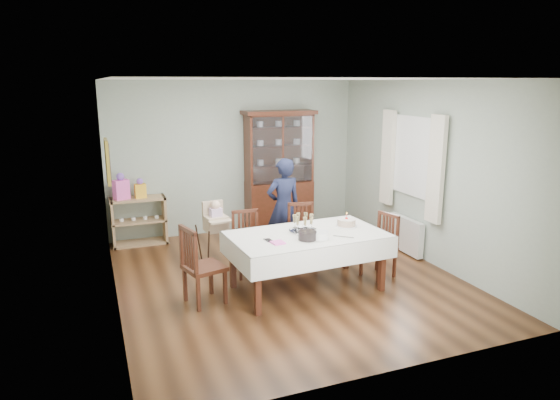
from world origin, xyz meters
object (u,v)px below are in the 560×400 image
china_cabinet (279,169)px  gift_bag_pink (121,188)px  sideboard (139,221)px  high_chair (216,239)px  chair_far_left (249,256)px  champagne_tray (303,227)px  chair_end_right (379,258)px  birthday_cake (346,223)px  gift_bag_orange (140,189)px  dining_table (307,261)px  chair_end_left (203,280)px  chair_far_right (302,247)px  woman (284,207)px

china_cabinet → gift_bag_pink: size_ratio=4.97×
sideboard → gift_bag_pink: gift_bag_pink is taller
sideboard → high_chair: high_chair is taller
chair_far_left → champagne_tray: size_ratio=2.37×
chair_end_right → birthday_cake: bearing=-112.2°
gift_bag_pink → gift_bag_orange: gift_bag_pink is taller
dining_table → china_cabinet: china_cabinet is taller
chair_end_left → birthday_cake: 2.06m
chair_end_left → birthday_cake: size_ratio=3.49×
dining_table → high_chair: 1.63m
sideboard → chair_end_right: chair_end_right is taller
chair_end_left → gift_bag_pink: bearing=0.9°
chair_end_right → champagne_tray: bearing=-107.8°
chair_far_left → gift_bag_orange: (-1.25, 1.93, 0.68)m
chair_end_right → gift_bag_orange: bearing=-147.6°
high_chair → chair_far_left: bearing=-70.0°
sideboard → chair_end_right: size_ratio=1.02×
chair_end_left → sideboard: bearing=-4.3°
chair_far_left → champagne_tray: 1.03m
china_cabinet → chair_far_right: 2.06m
birthday_cake → gift_bag_orange: gift_bag_orange is taller
champagne_tray → dining_table: bearing=-82.6°
birthday_cake → gift_bag_orange: bearing=133.2°
dining_table → high_chair: bearing=122.4°
china_cabinet → champagne_tray: 2.70m
china_cabinet → birthday_cake: 2.61m
chair_far_right → champagne_tray: size_ratio=2.40×
woman → china_cabinet: bearing=-110.6°
birthday_cake → dining_table: bearing=-169.8°
china_cabinet → chair_end_left: china_cabinet is taller
dining_table → gift_bag_pink: size_ratio=4.71×
champagne_tray → chair_end_right: bearing=-2.3°
chair_end_left → woman: size_ratio=0.65×
birthday_cake → chair_far_right: bearing=113.2°
chair_end_right → chair_end_left: bearing=-105.8°
birthday_cake → champagne_tray: bearing=-178.9°
high_chair → gift_bag_pink: gift_bag_pink is taller
woman → high_chair: 1.16m
woman → birthday_cake: woman is taller
chair_end_right → woman: size_ratio=0.58×
chair_end_left → gift_bag_pink: (-0.75, 2.64, 0.70)m
china_cabinet → chair_far_left: (-1.20, -1.93, -0.85)m
birthday_cake → chair_far_left: bearing=151.0°
chair_far_left → woman: woman is taller
high_chair → chair_end_left: bearing=-118.1°
sideboard → gift_bag_orange: gift_bag_orange is taller
chair_far_left → champagne_tray: (0.54, -0.67, 0.56)m
chair_far_right → champagne_tray: bearing=-100.3°
chair_far_left → gift_bag_orange: size_ratio=2.75×
high_chair → gift_bag_orange: 1.72m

